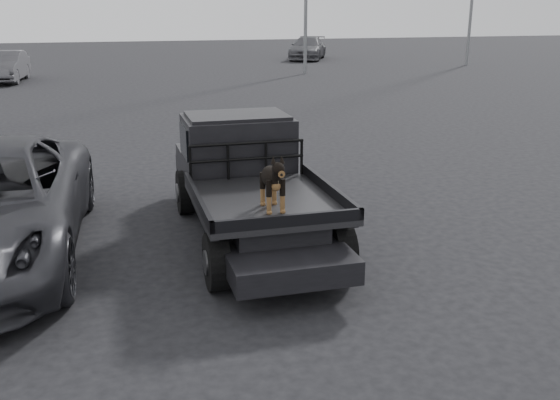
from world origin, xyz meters
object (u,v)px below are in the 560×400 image
object	(u,v)px
flatbed_ute	(251,210)
distant_car_a	(5,67)
dog	(272,182)
distant_car_b	(308,48)

from	to	relation	value
flatbed_ute	distant_car_a	bearing A→B (deg)	105.72
flatbed_ute	dog	distance (m)	1.63
flatbed_ute	dog	xyz separation A→B (m)	(-0.02, -1.40, 0.83)
flatbed_ute	dog	bearing A→B (deg)	-90.79
dog	distant_car_b	xyz separation A→B (m)	(11.24, 33.56, -0.55)
flatbed_ute	distant_car_b	xyz separation A→B (m)	(11.22, 32.16, 0.28)
flatbed_ute	distant_car_b	world-z (taller)	distant_car_b
dog	distant_car_b	distance (m)	35.39
flatbed_ute	distant_car_a	xyz separation A→B (m)	(-6.61, 23.51, 0.26)
distant_car_a	distant_car_b	distance (m)	19.82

